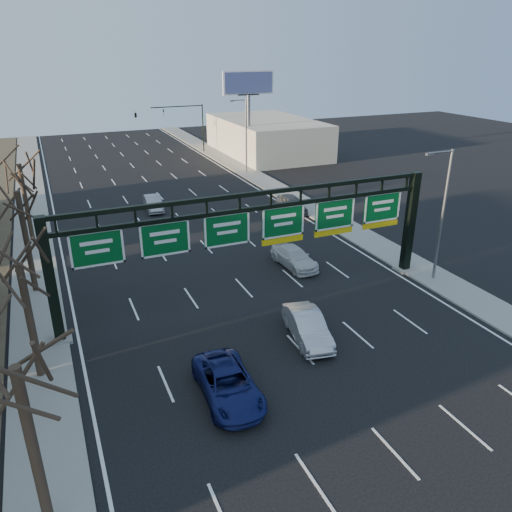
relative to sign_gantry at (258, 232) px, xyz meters
name	(u,v)px	position (x,y,z in m)	size (l,w,h in m)	color
ground	(319,370)	(-0.16, -8.00, -4.63)	(160.00, 160.00, 0.00)	black
sidewalk_left	(34,262)	(-12.96, 12.00, -4.57)	(3.00, 120.00, 0.12)	gray
sidewalk_right	(330,218)	(12.64, 12.00, -4.57)	(3.00, 120.00, 0.12)	gray
lane_markings	(199,239)	(-0.16, 12.00, -4.62)	(21.60, 120.00, 0.01)	white
sign_gantry	(258,232)	(0.00, 0.00, 0.00)	(24.60, 1.20, 7.20)	black
building_right_distant	(267,137)	(19.84, 42.00, -2.13)	(12.00, 20.00, 5.00)	#BCB69C
tree_near	(8,336)	(-12.96, -12.00, 2.86)	(3.60, 3.60, 8.86)	#33281C
tree_gantry	(14,242)	(-12.96, -3.00, 2.48)	(3.60, 3.60, 8.48)	#33281C
tree_mid	(14,175)	(-12.96, 7.00, 3.23)	(3.60, 3.60, 9.24)	#33281C
tree_far	(16,151)	(-12.96, 17.00, 2.86)	(3.60, 3.60, 8.86)	#33281C
streetlight_near	(442,209)	(12.31, -2.00, 0.45)	(2.15, 0.22, 9.00)	slate
streetlight_far	(245,132)	(12.31, 32.00, 0.45)	(2.15, 0.22, 9.00)	slate
billboard_right	(248,94)	(14.84, 36.98, 4.43)	(7.00, 0.50, 12.00)	slate
traffic_signal_mast	(162,117)	(5.53, 47.00, 0.87)	(10.16, 0.54, 7.00)	black
car_blue_suv	(228,384)	(-5.05, -8.13, -3.91)	(2.38, 5.16, 1.43)	navy
car_silver_sedan	(307,327)	(0.69, -5.22, -3.86)	(1.63, 4.67, 1.54)	#B8B8BD
car_white_wagon	(294,257)	(4.60, 3.86, -3.95)	(1.90, 4.68, 1.36)	silver
car_grey_far	(292,204)	(10.34, 15.43, -3.83)	(1.89, 4.69, 1.60)	#434648
car_silver_distant	(153,203)	(-1.87, 21.35, -3.92)	(1.50, 4.31, 1.42)	#A1A1A6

